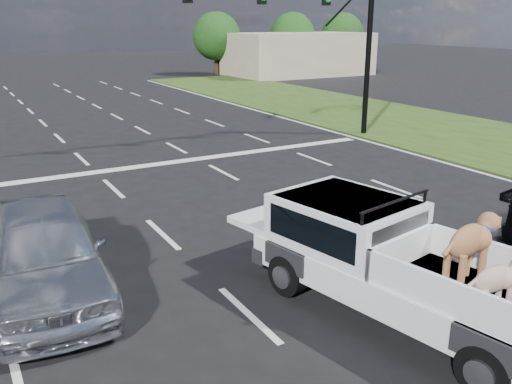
% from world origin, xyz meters
% --- Properties ---
extents(ground, '(160.00, 160.00, 0.00)m').
position_xyz_m(ground, '(0.00, 0.00, 0.00)').
color(ground, black).
rests_on(ground, ground).
extents(road_markings, '(17.75, 60.00, 0.01)m').
position_xyz_m(road_markings, '(0.00, 6.56, 0.01)').
color(road_markings, silver).
rests_on(road_markings, ground).
extents(grass_shoulder_right, '(8.00, 60.00, 0.06)m').
position_xyz_m(grass_shoulder_right, '(13.00, 6.00, 0.03)').
color(grass_shoulder_right, '#204214').
rests_on(grass_shoulder_right, ground).
extents(traffic_signal, '(9.11, 0.31, 7.00)m').
position_xyz_m(traffic_signal, '(7.20, 10.50, 4.73)').
color(traffic_signal, black).
rests_on(traffic_signal, ground).
extents(building_right, '(12.00, 7.00, 3.60)m').
position_xyz_m(building_right, '(22.00, 34.00, 1.80)').
color(building_right, '#BAAB8E').
rests_on(building_right, ground).
extents(tree_far_d, '(4.20, 4.20, 5.40)m').
position_xyz_m(tree_far_d, '(16.00, 38.00, 3.29)').
color(tree_far_d, '#332114').
rests_on(tree_far_d, ground).
extents(tree_far_e, '(4.20, 4.20, 5.40)m').
position_xyz_m(tree_far_e, '(24.00, 38.00, 3.29)').
color(tree_far_e, '#332114').
rests_on(tree_far_e, ground).
extents(tree_far_f, '(4.20, 4.20, 5.40)m').
position_xyz_m(tree_far_f, '(30.00, 38.00, 3.29)').
color(tree_far_f, '#332114').
rests_on(tree_far_f, ground).
extents(pickup_truck, '(2.82, 5.42, 1.93)m').
position_xyz_m(pickup_truck, '(0.31, -1.06, 0.91)').
color(pickup_truck, black).
rests_on(pickup_truck, ground).
extents(silver_sedan, '(2.20, 4.80, 1.60)m').
position_xyz_m(silver_sedan, '(-4.46, 2.32, 0.80)').
color(silver_sedan, silver).
rests_on(silver_sedan, ground).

